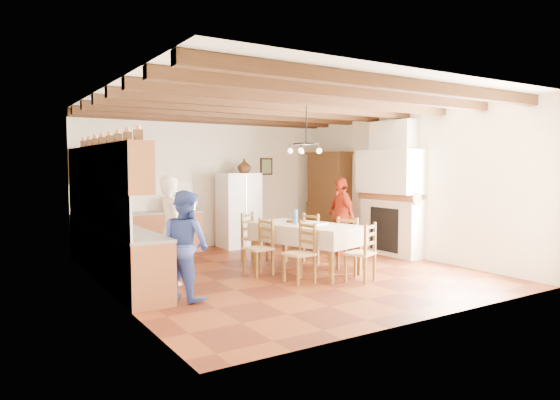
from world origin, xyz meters
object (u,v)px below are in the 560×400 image
at_px(chair_right_near, 351,243).
at_px(chair_left_near, 299,253).
at_px(chair_left_far, 258,247).
at_px(person_woman_red, 341,216).
at_px(refrigerator, 239,210).
at_px(hutch, 329,197).
at_px(chair_right_far, 316,237).
at_px(microwave, 182,203).
at_px(dining_table, 306,229).
at_px(person_man, 172,230).
at_px(chair_end_far, 255,237).
at_px(chair_end_near, 360,252).
at_px(person_woman_blue, 186,245).

bearing_deg(chair_right_near, chair_left_near, 76.86).
distance_m(chair_left_far, person_woman_red, 2.64).
xyz_separation_m(refrigerator, hutch, (2.20, -0.55, 0.25)).
relative_size(chair_right_far, microwave, 1.75).
distance_m(dining_table, chair_left_near, 0.88).
bearing_deg(microwave, chair_right_far, -64.94).
distance_m(hutch, person_man, 5.18).
relative_size(refrigerator, hutch, 0.77).
distance_m(chair_end_far, person_man, 2.20).
height_order(chair_left_far, chair_end_far, same).
xyz_separation_m(dining_table, person_woman_red, (1.62, 1.01, 0.05)).
bearing_deg(chair_right_near, hutch, -57.80).
distance_m(chair_end_near, person_man, 3.04).
xyz_separation_m(hutch, chair_left_far, (-3.29, -2.26, -0.62)).
relative_size(refrigerator, dining_table, 0.80).
distance_m(person_man, microwave, 3.04).
distance_m(chair_right_near, microwave, 3.95).
bearing_deg(person_woman_red, person_man, -71.02).
bearing_deg(microwave, person_man, -123.90).
bearing_deg(chair_left_far, person_woman_red, 101.53).
xyz_separation_m(chair_end_near, microwave, (-1.38, 4.24, 0.57)).
relative_size(chair_left_far, chair_end_far, 1.00).
bearing_deg(person_man, person_woman_blue, 173.76).
xyz_separation_m(chair_left_near, chair_right_near, (1.37, 0.34, 0.00)).
distance_m(dining_table, chair_right_near, 0.90).
bearing_deg(chair_end_near, refrigerator, -112.58).
bearing_deg(person_woman_blue, person_man, -28.62).
relative_size(dining_table, chair_left_far, 2.22).
bearing_deg(person_woman_red, chair_left_near, -43.46).
distance_m(chair_right_far, chair_end_near, 1.74).
height_order(person_man, person_woman_blue, person_man).
bearing_deg(microwave, chair_left_far, -95.44).
bearing_deg(hutch, chair_left_near, -138.83).
height_order(dining_table, chair_left_near, chair_left_near).
bearing_deg(chair_right_far, chair_left_far, 92.13).
height_order(chair_right_far, chair_end_far, same).
bearing_deg(person_man, dining_table, -96.62).
height_order(refrigerator, chair_end_far, refrigerator).
height_order(hutch, chair_end_near, hutch).
height_order(refrigerator, microwave, refrigerator).
relative_size(refrigerator, chair_end_near, 1.77).
relative_size(chair_left_near, microwave, 1.75).
bearing_deg(chair_left_far, chair_left_near, 13.98).
bearing_deg(chair_left_far, chair_end_far, 146.73).
height_order(person_woman_blue, microwave, person_woman_blue).
height_order(chair_left_far, microwave, microwave).
bearing_deg(person_woman_blue, hutch, -77.99).
distance_m(hutch, microwave, 3.58).
relative_size(chair_end_far, person_woman_blue, 0.63).
relative_size(refrigerator, chair_right_near, 1.77).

